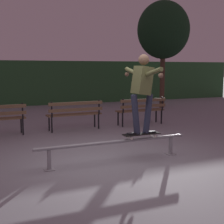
# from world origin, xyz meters

# --- Properties ---
(ground_plane) EXTENTS (90.00, 90.00, 0.00)m
(ground_plane) POSITION_xyz_m (0.00, 0.00, 0.00)
(ground_plane) COLOR gray
(hedge_backdrop) EXTENTS (24.00, 1.20, 2.16)m
(hedge_backdrop) POSITION_xyz_m (0.00, 10.69, 1.08)
(hedge_backdrop) COLOR #2D5B33
(hedge_backdrop) RESTS_ON ground
(grind_rail) EXTENTS (3.12, 0.18, 0.42)m
(grind_rail) POSITION_xyz_m (0.00, 0.02, 0.33)
(grind_rail) COLOR gray
(grind_rail) RESTS_ON ground
(skateboard) EXTENTS (0.78, 0.21, 0.09)m
(skateboard) POSITION_xyz_m (0.58, 0.02, 0.49)
(skateboard) COLOR black
(skateboard) RESTS_ON grind_rail
(skateboarder) EXTENTS (0.62, 1.41, 1.56)m
(skateboarder) POSITION_xyz_m (0.58, 0.02, 1.43)
(skateboarder) COLOR black
(skateboarder) RESTS_ON skateboard
(park_bench_left_center) EXTENTS (1.61, 0.44, 0.88)m
(park_bench_left_center) POSITION_xyz_m (0.22, 3.34, 0.54)
(park_bench_left_center) COLOR black
(park_bench_left_center) RESTS_ON ground
(park_bench_right_center) EXTENTS (1.61, 0.44, 0.88)m
(park_bench_right_center) POSITION_xyz_m (2.41, 3.34, 0.54)
(park_bench_right_center) COLOR black
(park_bench_right_center) RESTS_ON ground
(tree_far_right) EXTENTS (2.32, 2.32, 4.76)m
(tree_far_right) POSITION_xyz_m (5.49, 6.97, 3.47)
(tree_far_right) COLOR #4C3828
(tree_far_right) RESTS_ON ground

